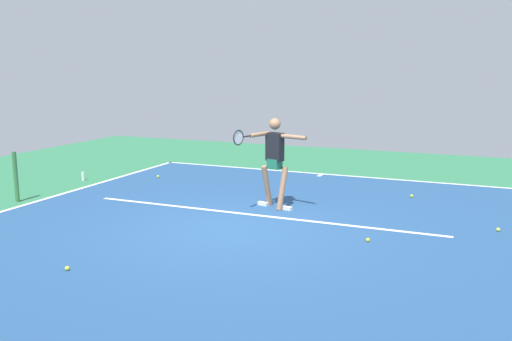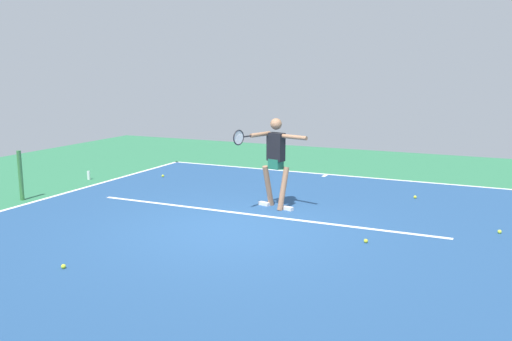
{
  "view_description": "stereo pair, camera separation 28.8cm",
  "coord_description": "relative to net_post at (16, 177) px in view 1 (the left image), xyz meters",
  "views": [
    {
      "loc": [
        -3.94,
        8.36,
        2.76
      ],
      "look_at": [
        -0.06,
        -0.83,
        0.9
      ],
      "focal_mm": 38.35,
      "sensor_mm": 36.0,
      "label": 1
    },
    {
      "loc": [
        -4.2,
        8.24,
        2.76
      ],
      "look_at": [
        -0.06,
        -0.83,
        0.9
      ],
      "focal_mm": 38.35,
      "sensor_mm": 36.0,
      "label": 2
    }
  ],
  "objects": [
    {
      "name": "court_line_centre_mark",
      "position": [
        -5.06,
        -5.28,
        -0.53
      ],
      "size": [
        0.1,
        0.3,
        0.01
      ],
      "primitive_type": "cube",
      "color": "white",
      "rests_on": "ground_plane"
    },
    {
      "name": "ground_plane",
      "position": [
        -5.06,
        0.0,
        -0.54
      ],
      "size": [
        20.6,
        20.6,
        0.0
      ],
      "primitive_type": "plane",
      "color": "#2D754C"
    },
    {
      "name": "court_line_sideline_right",
      "position": [
        -0.35,
        0.0,
        -0.53
      ],
      "size": [
        0.1,
        11.07,
        0.01
      ],
      "primitive_type": "cube",
      "color": "white",
      "rests_on": "ground_plane"
    },
    {
      "name": "net_post",
      "position": [
        0.0,
        0.0,
        0.0
      ],
      "size": [
        0.09,
        0.09,
        1.07
      ],
      "primitive_type": "cylinder",
      "color": "#38753D",
      "rests_on": "ground_plane"
    },
    {
      "name": "court_line_service",
      "position": [
        -5.06,
        -0.96,
        -0.53
      ],
      "size": [
        7.14,
        0.1,
        0.01
      ],
      "primitive_type": "cube",
      "color": "white",
      "rests_on": "ground_plane"
    },
    {
      "name": "tennis_player",
      "position": [
        -5.16,
        -1.62,
        0.52
      ],
      "size": [
        1.17,
        1.2,
        1.82
      ],
      "rotation": [
        0.0,
        0.0,
        -0.27
      ],
      "color": "#9E7051",
      "rests_on": "ground_plane"
    },
    {
      "name": "court_line_baseline_near",
      "position": [
        -5.06,
        -5.48,
        -0.53
      ],
      "size": [
        9.51,
        0.1,
        0.01
      ],
      "primitive_type": "cube",
      "color": "white",
      "rests_on": "ground_plane"
    },
    {
      "name": "tennis_ball_far_corner",
      "position": [
        -7.61,
        -3.64,
        -0.5
      ],
      "size": [
        0.07,
        0.07,
        0.07
      ],
      "primitive_type": "sphere",
      "color": "yellow",
      "rests_on": "ground_plane"
    },
    {
      "name": "tennis_ball_centre_court",
      "position": [
        -7.36,
        -0.17,
        -0.5
      ],
      "size": [
        0.07,
        0.07,
        0.07
      ],
      "primitive_type": "sphere",
      "color": "yellow",
      "rests_on": "ground_plane"
    },
    {
      "name": "water_bottle",
      "position": [
        0.22,
        -2.31,
        -0.43
      ],
      "size": [
        0.07,
        0.07,
        0.22
      ],
      "primitive_type": "cylinder",
      "color": "white",
      "rests_on": "ground_plane"
    },
    {
      "name": "tennis_ball_by_baseline",
      "position": [
        -1.3,
        -3.35,
        -0.5
      ],
      "size": [
        0.07,
        0.07,
        0.07
      ],
      "primitive_type": "sphere",
      "color": "#CCE033",
      "rests_on": "ground_plane"
    },
    {
      "name": "tennis_ball_near_player",
      "position": [
        -9.31,
        -1.62,
        -0.5
      ],
      "size": [
        0.07,
        0.07,
        0.07
      ],
      "primitive_type": "sphere",
      "color": "#C6E53D",
      "rests_on": "ground_plane"
    },
    {
      "name": "court_surface",
      "position": [
        -5.06,
        0.0,
        -0.53
      ],
      "size": [
        9.51,
        11.07,
        0.0
      ],
      "primitive_type": "cube",
      "color": "navy",
      "rests_on": "ground_plane"
    },
    {
      "name": "tennis_ball_by_sideline",
      "position": [
        -3.77,
        2.74,
        -0.5
      ],
      "size": [
        0.07,
        0.07,
        0.07
      ],
      "primitive_type": "sphere",
      "color": "#CCE033",
      "rests_on": "ground_plane"
    }
  ]
}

